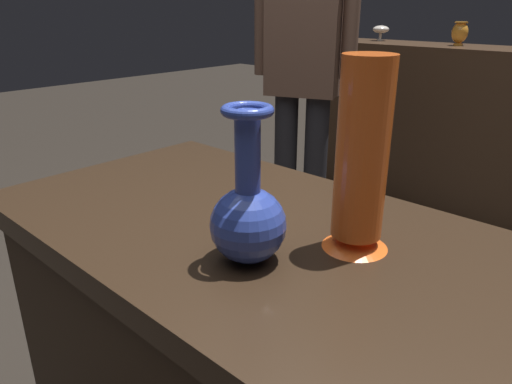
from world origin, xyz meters
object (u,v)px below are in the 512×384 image
Objects in this scene: vase_centerpiece at (248,214)px; shelf_vase_left at (460,33)px; vase_tall_behind at (361,162)px; shelf_vase_far_left at (381,30)px; visitor_near_left at (304,58)px.

vase_centerpiece is 2.08× the size of shelf_vase_left.
shelf_vase_left is at bearing 107.80° from vase_tall_behind.
visitor_near_left is (0.26, -1.13, -0.07)m from shelf_vase_far_left.
vase_centerpiece is 2.60× the size of shelf_vase_far_left.
vase_tall_behind is at bearing 109.92° from visitor_near_left.
shelf_vase_left is 1.12m from visitor_near_left.
vase_centerpiece is 0.21m from vase_tall_behind.
shelf_vase_far_left is at bearing -98.70° from visitor_near_left.
shelf_vase_left is (-0.69, 2.16, 0.10)m from vase_tall_behind.
vase_centerpiece is 2.62m from shelf_vase_far_left.
vase_tall_behind is at bearing 56.42° from vase_centerpiece.
visitor_near_left reaches higher than vase_centerpiece.
vase_tall_behind is 3.30× the size of shelf_vase_far_left.
vase_tall_behind is 2.63× the size of shelf_vase_left.
shelf_vase_left is (-0.58, 2.32, 0.18)m from vase_centerpiece.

